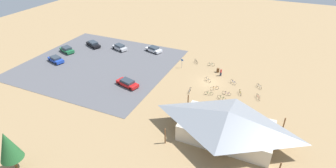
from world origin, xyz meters
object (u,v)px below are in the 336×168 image
at_px(bicycle_white_near_sign, 190,90).
at_px(trash_bin, 218,70).
at_px(bicycle_white_yard_center, 208,80).
at_px(bicycle_orange_near_porch, 214,88).
at_px(car_blue_inner_stall, 56,59).
at_px(bicycle_teal_lone_east, 211,64).
at_px(car_black_aisle_side, 93,44).
at_px(car_red_end_stall, 127,83).
at_px(visitor_at_bikes, 221,72).
at_px(bicycle_blue_front_row, 233,82).
at_px(bicycle_purple_yard_left, 227,93).
at_px(pine_midwest, 8,146).
at_px(bicycle_yellow_edge_south, 240,93).
at_px(bicycle_green_lone_west, 222,98).
at_px(car_white_front_row, 154,49).
at_px(car_silver_mid_lot, 120,47).
at_px(bicycle_green_yard_front, 209,93).
at_px(car_green_back_corner, 67,50).
at_px(bicycle_black_yard_right, 196,62).
at_px(lot_sign, 182,62).
at_px(bike_pavilion, 227,123).
at_px(bicycle_red_back_row, 258,97).
at_px(bicycle_silver_trailside, 259,86).

bearing_deg(bicycle_white_near_sign, trash_bin, -105.45).
xyz_separation_m(bicycle_white_yard_center, bicycle_orange_near_porch, (-2.14, 2.66, 0.01)).
bearing_deg(car_blue_inner_stall, bicycle_teal_lone_east, -159.25).
relative_size(car_black_aisle_side, car_red_end_stall, 1.00).
bearing_deg(visitor_at_bikes, bicycle_teal_lone_east, -49.78).
xyz_separation_m(bicycle_blue_front_row, car_black_aisle_side, (37.83, -4.43, 0.33)).
relative_size(bicycle_purple_yard_left, bicycle_white_near_sign, 0.93).
xyz_separation_m(pine_midwest, bicycle_yellow_edge_south, (-23.00, -29.95, -3.75)).
bearing_deg(bicycle_green_lone_west, pine_midwest, 52.81).
relative_size(bicycle_teal_lone_east, car_red_end_stall, 0.32).
xyz_separation_m(bicycle_white_yard_center, car_blue_inner_stall, (34.95, 5.59, 0.34)).
distance_m(bicycle_white_near_sign, car_black_aisle_side, 32.82).
distance_m(bicycle_green_lone_west, car_white_front_row, 25.48).
xyz_separation_m(bicycle_teal_lone_east, car_silver_mid_lot, (24.00, 0.62, 0.38)).
bearing_deg(trash_bin, car_silver_mid_lot, -3.75).
bearing_deg(bicycle_green_lone_west, bicycle_green_yard_front, -13.29).
height_order(bicycle_white_yard_center, visitor_at_bikes, visitor_at_bikes).
relative_size(bicycle_purple_yard_left, bicycle_green_yard_front, 1.00).
height_order(bicycle_blue_front_row, car_white_front_row, car_white_front_row).
relative_size(bicycle_yellow_edge_south, bicycle_green_yard_front, 0.92).
height_order(bicycle_yellow_edge_south, bicycle_green_yard_front, bicycle_green_yard_front).
distance_m(pine_midwest, car_black_aisle_side, 41.42).
xyz_separation_m(bicycle_teal_lone_east, bicycle_green_yard_front, (-2.94, 11.96, -0.00)).
relative_size(car_green_back_corner, car_silver_mid_lot, 1.00).
bearing_deg(car_green_back_corner, bicycle_black_yard_right, -167.00).
bearing_deg(car_white_front_row, lot_sign, 150.95).
distance_m(bike_pavilion, car_white_front_row, 34.05).
bearing_deg(bicycle_purple_yard_left, car_red_end_stall, 14.18).
height_order(bicycle_green_yard_front, car_black_aisle_side, car_black_aisle_side).
xyz_separation_m(bicycle_yellow_edge_south, bicycle_orange_near_porch, (4.83, 0.52, 0.04)).
xyz_separation_m(bicycle_green_yard_front, car_silver_mid_lot, (26.94, -11.34, 0.38)).
relative_size(bicycle_blue_front_row, car_blue_inner_stall, 0.31).
distance_m(pine_midwest, bicycle_white_near_sign, 30.46).
height_order(bicycle_red_back_row, car_white_front_row, car_white_front_row).
xyz_separation_m(bicycle_silver_trailside, bicycle_green_yard_front, (8.30, 6.46, -0.01)).
bearing_deg(bike_pavilion, bicycle_black_yard_right, -61.43).
xyz_separation_m(pine_midwest, bicycle_green_lone_west, (-20.24, -26.67, -3.70)).
bearing_deg(bicycle_green_lone_west, bicycle_teal_lone_east, -66.32).
height_order(trash_bin, bicycle_purple_yard_left, trash_bin).
bearing_deg(car_silver_mid_lot, car_green_back_corner, 30.81).
height_order(bicycle_yellow_edge_south, visitor_at_bikes, visitor_at_bikes).
xyz_separation_m(bicycle_silver_trailside, car_white_front_row, (26.74, -7.34, 0.33)).
bearing_deg(car_red_end_stall, car_blue_inner_stall, -7.03).
bearing_deg(pine_midwest, bicycle_white_yard_center, -116.54).
height_order(bicycle_silver_trailside, car_green_back_corner, car_green_back_corner).
height_order(bicycle_orange_near_porch, bicycle_silver_trailside, bicycle_orange_near_porch).
relative_size(car_white_front_row, car_blue_inner_stall, 1.00).
height_order(bike_pavilion, pine_midwest, pine_midwest).
relative_size(bicycle_white_yard_center, bicycle_white_near_sign, 0.82).
height_order(bicycle_white_near_sign, car_green_back_corner, car_green_back_corner).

